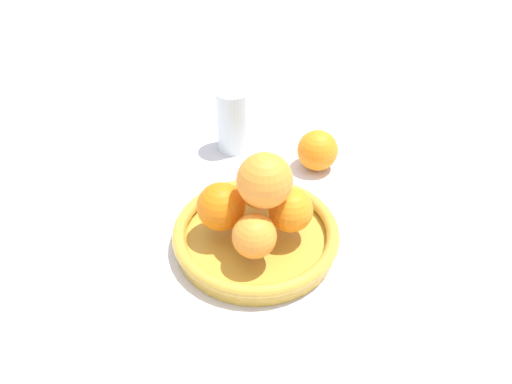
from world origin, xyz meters
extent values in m
plane|color=silver|center=(0.00, 0.00, 0.00)|extent=(4.00, 4.00, 0.00)
cylinder|color=gold|center=(0.00, 0.00, 0.01)|extent=(0.25, 0.25, 0.02)
torus|color=gold|center=(0.00, 0.00, 0.03)|extent=(0.26, 0.26, 0.02)
sphere|color=orange|center=(-0.02, -0.05, 0.07)|extent=(0.08, 0.08, 0.08)
sphere|color=orange|center=(0.05, -0.01, 0.07)|extent=(0.07, 0.07, 0.07)
sphere|color=orange|center=(0.01, 0.05, 0.07)|extent=(0.07, 0.07, 0.07)
sphere|color=orange|center=(-0.05, 0.02, 0.07)|extent=(0.07, 0.07, 0.07)
sphere|color=orange|center=(0.01, 0.01, 0.14)|extent=(0.08, 0.08, 0.08)
sphere|color=orange|center=(-0.18, 0.16, 0.04)|extent=(0.08, 0.08, 0.08)
cylinder|color=silver|center=(-0.28, 0.01, 0.06)|extent=(0.07, 0.07, 0.13)
camera|label=1|loc=(0.56, -0.12, 0.57)|focal=35.00mm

